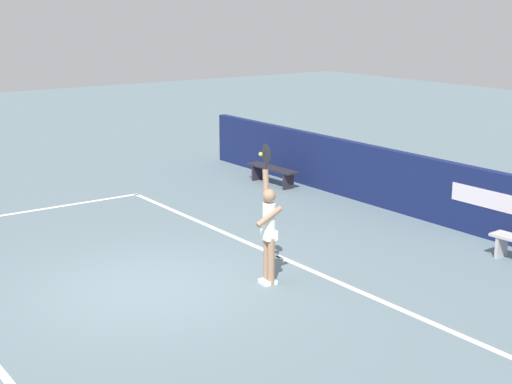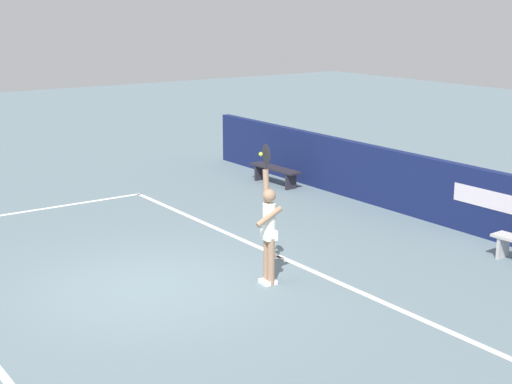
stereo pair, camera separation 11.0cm
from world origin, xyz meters
The scene contains 6 objects.
ground_plane centered at (0.00, 0.00, 0.00)m, with size 60.00×60.00×0.00m, color slate.
court_lines centered at (0.00, -0.07, 0.00)m, with size 11.56×5.64×0.00m.
back_wall centered at (0.01, 6.71, 0.67)m, with size 16.14×0.22×1.35m.
tennis_player centered at (0.97, 1.70, 0.95)m, with size 0.44×0.47×2.34m.
tennis_ball centered at (0.82, 1.65, 2.15)m, with size 0.07×0.07×0.07m.
courtside_bench_near centered at (-4.63, 5.98, 0.35)m, with size 1.68×0.41×0.45m.
Camera 2 is at (10.34, -5.13, 4.44)m, focal length 52.52 mm.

